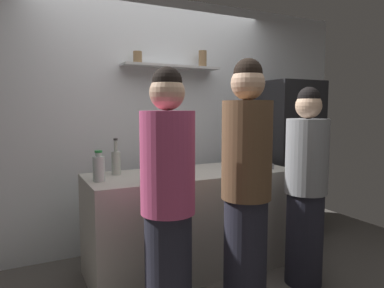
% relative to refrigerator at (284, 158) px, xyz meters
% --- Properties ---
extents(back_wall_assembly, '(4.80, 0.32, 2.60)m').
position_rel_refrigerator_xyz_m(back_wall_assembly, '(-1.43, 0.40, 0.43)').
color(back_wall_assembly, white).
rests_on(back_wall_assembly, ground).
extents(refrigerator, '(0.61, 0.69, 1.76)m').
position_rel_refrigerator_xyz_m(refrigerator, '(0.00, 0.00, 0.00)').
color(refrigerator, black).
rests_on(refrigerator, ground).
extents(counter, '(1.85, 0.72, 0.89)m').
position_rel_refrigerator_xyz_m(counter, '(-1.38, -0.36, -0.43)').
color(counter, '#B7B2A8').
rests_on(counter, ground).
extents(baking_pan, '(0.34, 0.24, 0.05)m').
position_rel_refrigerator_xyz_m(baking_pan, '(-0.80, -0.45, 0.04)').
color(baking_pan, gray).
rests_on(baking_pan, counter).
extents(utensil_holder, '(0.11, 0.11, 0.22)m').
position_rel_refrigerator_xyz_m(utensil_holder, '(-1.58, -0.19, 0.07)').
color(utensil_holder, '#B2B2B7').
rests_on(utensil_holder, counter).
extents(wine_bottle_pale_glass, '(0.08, 0.08, 0.31)m').
position_rel_refrigerator_xyz_m(wine_bottle_pale_glass, '(-2.01, -0.19, 0.12)').
color(wine_bottle_pale_glass, '#B2BFB2').
rests_on(wine_bottle_pale_glass, counter).
extents(wine_bottle_green_glass, '(0.07, 0.07, 0.31)m').
position_rel_refrigerator_xyz_m(wine_bottle_green_glass, '(-1.87, -0.65, 0.13)').
color(wine_bottle_green_glass, '#19471E').
rests_on(wine_bottle_green_glass, counter).
extents(water_bottle_plastic, '(0.09, 0.09, 0.24)m').
position_rel_refrigerator_xyz_m(water_bottle_plastic, '(-2.20, -0.40, 0.12)').
color(water_bottle_plastic, silver).
rests_on(water_bottle_plastic, counter).
extents(person_grey_hoodie, '(0.34, 0.34, 1.62)m').
position_rel_refrigerator_xyz_m(person_grey_hoodie, '(-0.67, -1.02, -0.08)').
color(person_grey_hoodie, '#262633').
rests_on(person_grey_hoodie, ground).
extents(person_pink_top, '(0.34, 0.34, 1.70)m').
position_rel_refrigerator_xyz_m(person_pink_top, '(-1.93, -1.14, -0.03)').
color(person_pink_top, '#262633').
rests_on(person_pink_top, ground).
extents(person_brown_jacket, '(0.34, 0.34, 1.78)m').
position_rel_refrigerator_xyz_m(person_brown_jacket, '(-1.37, -1.18, 0.01)').
color(person_brown_jacket, '#262633').
rests_on(person_brown_jacket, ground).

